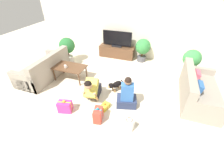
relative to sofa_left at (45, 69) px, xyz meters
The scene contains 18 objects.
ground_plane 2.41m from the sofa_left, ahead, with size 16.00×16.00×0.00m, color beige.
wall_back 3.69m from the sofa_left, 47.64° to the left, with size 8.40×0.06×2.60m.
sofa_left is the anchor object (origin of this frame).
sofa_right 4.80m from the sofa_left, ahead, with size 0.90×1.83×0.84m.
coffee_table 0.93m from the sofa_left, 10.05° to the left, with size 1.05×0.61×0.48m.
tv_console 2.97m from the sofa_left, 51.70° to the left, with size 1.47×0.44×0.47m.
tv 3.01m from the sofa_left, 51.70° to the left, with size 1.21×0.20×0.64m.
potted_plant_back_right 3.72m from the sofa_left, 37.93° to the left, with size 0.59×0.59×0.92m.
potted_plant_corner_right 4.94m from the sofa_left, 19.71° to the left, with size 0.57×0.57×0.96m.
potted_plant_corner_left 1.32m from the sofa_left, 83.51° to the left, with size 0.60×0.60×0.98m.
person_kneeling 2.12m from the sofa_left, 14.83° to the right, with size 0.43×0.84×0.81m.
person_sitting 3.04m from the sofa_left, ahead, with size 0.60×0.56×0.93m.
dog 2.53m from the sofa_left, ahead, with size 0.37×0.49×0.35m.
gift_box_a 2.63m from the sofa_left, 17.52° to the right, with size 0.24×0.31×0.19m.
gift_box_b 1.99m from the sofa_left, 37.56° to the right, with size 0.38×0.29×0.37m.
gift_box_c 2.77m from the sofa_left, 25.83° to the right, with size 0.23×0.33×0.40m.
gift_bag_a 3.48m from the sofa_left, 20.60° to the right, with size 0.25×0.17×0.31m.
mug 0.86m from the sofa_left, ahead, with size 0.12×0.08×0.09m.
Camera 1 is at (1.22, -3.43, 2.85)m, focal length 24.00 mm.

